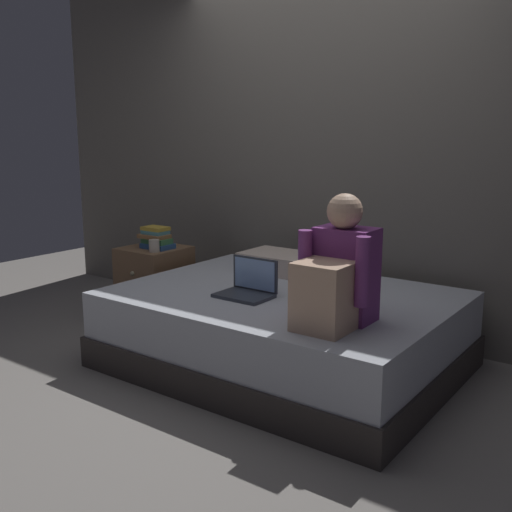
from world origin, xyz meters
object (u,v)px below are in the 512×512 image
(book_stack, at_px, (156,238))
(mug, at_px, (154,246))
(person_sitting, at_px, (337,275))
(bed, at_px, (283,330))
(laptop, at_px, (248,287))
(nightstand, at_px, (155,284))
(pillow, at_px, (283,263))

(book_stack, bearing_deg, mug, -50.42)
(person_sitting, distance_m, mug, 1.77)
(bed, bearing_deg, person_sitting, -32.27)
(mug, bearing_deg, laptop, -13.77)
(nightstand, height_order, pillow, pillow)
(bed, relative_size, pillow, 3.57)
(bed, xyz_separation_m, mug, (-1.17, 0.06, 0.38))
(book_stack, bearing_deg, person_sitting, -16.11)
(nightstand, xyz_separation_m, book_stack, (0.04, -0.01, 0.36))
(person_sitting, relative_size, pillow, 1.17)
(nightstand, height_order, mug, mug)
(laptop, distance_m, mug, 1.08)
(bed, relative_size, book_stack, 7.99)
(person_sitting, relative_size, mug, 7.28)
(bed, distance_m, laptop, 0.37)
(book_stack, bearing_deg, nightstand, 169.23)
(person_sitting, height_order, pillow, person_sitting)
(person_sitting, bearing_deg, pillow, 137.04)
(bed, xyz_separation_m, pillow, (-0.31, 0.45, 0.30))
(person_sitting, bearing_deg, laptop, 167.10)
(person_sitting, bearing_deg, book_stack, 163.89)
(person_sitting, bearing_deg, nightstand, 164.00)
(laptop, height_order, mug, laptop)
(pillow, height_order, mug, mug)
(bed, xyz_separation_m, person_sitting, (0.55, -0.35, 0.49))
(bed, distance_m, person_sitting, 0.81)
(bed, distance_m, pillow, 0.62)
(person_sitting, relative_size, book_stack, 2.62)
(pillow, bearing_deg, nightstand, -165.00)
(nightstand, distance_m, mug, 0.37)
(person_sitting, distance_m, laptop, 0.72)
(laptop, relative_size, book_stack, 1.28)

